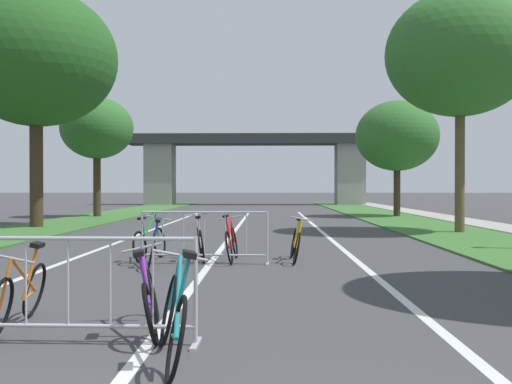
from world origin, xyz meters
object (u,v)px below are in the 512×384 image
Objects in this scene: bicycle_silver_5 at (200,242)px; bicycle_green_9 at (150,243)px; bicycle_red_0 at (231,243)px; bicycle_yellow_2 at (296,244)px; tree_left_pine_far at (36,59)px; bicycle_teal_1 at (173,318)px; tree_left_oak_near at (97,129)px; crowd_barrier_second at (204,238)px; bicycle_orange_8 at (19,295)px; bicycle_blue_4 at (153,248)px; tree_right_cypress_far at (397,136)px; tree_right_oak_mid at (460,54)px; crowd_barrier_nearest at (68,290)px; bicycle_purple_7 at (150,299)px.

bicycle_silver_5 is 0.94× the size of bicycle_green_9.
bicycle_yellow_2 is at bearing 3.02° from bicycle_red_0.
tree_left_pine_far reaches higher than bicycle_teal_1.
tree_left_pine_far is 1.46× the size of tree_left_oak_near.
tree_left_oak_near is at bearing 112.74° from crowd_barrier_second.
bicycle_orange_8 is (-1.42, -5.26, -0.16)m from crowd_barrier_second.
bicycle_teal_1 is (7.80, -24.00, -4.07)m from tree_left_oak_near.
tree_right_cypress_far is at bearing 54.74° from bicycle_blue_4.
tree_right_oak_mid is at bearing -128.77° from bicycle_orange_8.
tree_right_cypress_far is 3.38× the size of bicycle_green_9.
tree_left_pine_far is 3.46× the size of crowd_barrier_nearest.
bicycle_yellow_2 is at bearing 68.41° from crowd_barrier_nearest.
tree_left_pine_far is at bearing -46.37° from bicycle_yellow_2.
tree_left_oak_near is 23.95m from bicycle_orange_8.
bicycle_blue_4 is 0.94m from bicycle_green_9.
bicycle_red_0 is (1.19, 6.32, -0.14)m from crowd_barrier_nearest.
tree_right_oak_mid is 16.12m from bicycle_purple_7.
tree_left_pine_far is 18.09m from crowd_barrier_nearest.
bicycle_yellow_2 is (-6.00, -17.71, -3.75)m from tree_right_cypress_far.
tree_right_cypress_far is at bearing 66.72° from crowd_barrier_second.
bicycle_silver_5 is at bearing -114.33° from tree_right_cypress_far.
bicycle_blue_4 reaches higher than bicycle_purple_7.
bicycle_yellow_2 is at bearing 14.67° from crowd_barrier_second.
bicycle_red_0 is at bearing 42.01° from crowd_barrier_second.
bicycle_orange_8 is (5.95, -22.83, -4.10)m from tree_left_oak_near.
bicycle_yellow_2 is at bearing -12.19° from bicycle_silver_5.
tree_right_oak_mid is 11.88m from bicycle_silver_5.
tree_right_cypress_far reaches higher than bicycle_purple_7.
tree_left_oak_near is 25.56m from bicycle_teal_1.
crowd_barrier_nearest is 5.46m from bicycle_blue_4.
bicycle_red_0 is 1.70m from bicycle_blue_4.
tree_left_pine_far is at bearing 105.53° from bicycle_purple_7.
tree_right_cypress_far is 3.44× the size of bicycle_yellow_2.
tree_left_pine_far reaches higher than tree_right_oak_mid.
tree_left_pine_far is 18.03m from bicycle_purple_7.
bicycle_purple_7 is at bearing 72.41° from bicycle_yellow_2.
crowd_barrier_second is (0.68, 5.86, 0.00)m from crowd_barrier_nearest.
crowd_barrier_nearest is 1.61× the size of bicycle_blue_4.
crowd_barrier_second is 1.44× the size of bicycle_teal_1.
bicycle_teal_1 reaches higher than bicycle_blue_4.
tree_right_cypress_far is 3.36× the size of bicycle_red_0.
bicycle_purple_7 is (0.98, -4.99, -0.01)m from bicycle_blue_4.
bicycle_yellow_2 is at bearing -45.81° from tree_left_pine_far.
tree_left_oak_near reaches higher than bicycle_silver_5.
bicycle_red_0 is (0.51, 0.46, -0.14)m from crowd_barrier_second.
bicycle_red_0 is at bearing -50.28° from tree_left_pine_far.
bicycle_orange_8 is (-3.25, -5.74, 0.00)m from bicycle_yellow_2.
tree_right_cypress_far is 2.31× the size of crowd_barrier_nearest.
bicycle_green_9 is at bearing -179.16° from bicycle_red_0.
tree_right_cypress_far is at bearing -115.62° from bicycle_orange_8.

